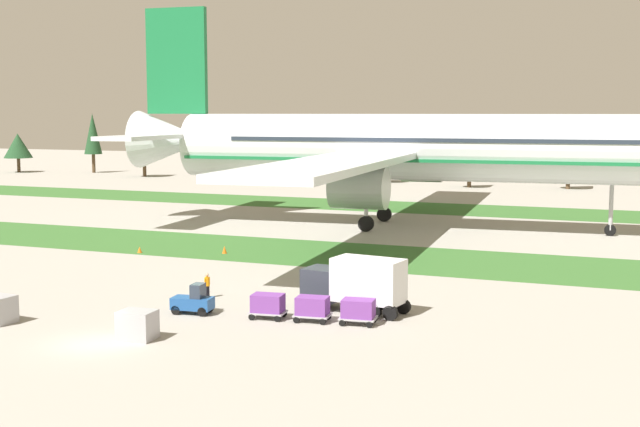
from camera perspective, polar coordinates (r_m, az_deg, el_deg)
ground_plane at (r=49.55m, az=-15.11°, el=-8.48°), size 400.00×400.00×0.00m
grass_strip_near at (r=78.12m, az=-0.36°, el=-2.65°), size 320.00×13.78×0.01m
grass_strip_far at (r=115.40m, az=7.03°, el=0.38°), size 320.00×13.78×0.01m
airliner at (r=95.00m, az=5.30°, el=4.48°), size 64.57×79.78×25.17m
baggage_tug at (r=55.28m, az=-8.50°, el=-5.85°), size 2.74×1.60×1.97m
cargo_dolly_lead at (r=53.51m, az=-3.53°, el=-6.10°), size 2.36×1.75×1.55m
cargo_dolly_second at (r=52.69m, az=-0.51°, el=-6.29°), size 2.36×1.75×1.55m
cargo_dolly_third at (r=52.02m, az=2.59°, el=-6.47°), size 2.36×1.75×1.55m
catering_truck at (r=54.99m, az=2.41°, el=-4.64°), size 7.20×3.22×3.58m
ground_crew_marshaller at (r=59.75m, az=-7.59°, el=-4.75°), size 0.36×0.55×1.74m
uld_container_3 at (r=49.76m, az=-12.19°, el=-7.34°), size 2.10×1.73×1.66m
taxiway_marker_0 at (r=71.92m, az=4.14°, el=-3.26°), size 0.44×0.44×0.60m
taxiway_marker_1 at (r=73.93m, az=2.10°, el=-2.96°), size 0.44×0.44×0.61m
taxiway_marker_2 at (r=78.21m, az=-6.44°, el=-2.44°), size 0.44×0.44×0.68m
taxiway_marker_3 at (r=79.84m, az=-12.03°, el=-2.40°), size 0.44×0.44×0.56m
distant_tree_line at (r=151.04m, az=9.00°, el=4.42°), size 201.57×11.04×12.60m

